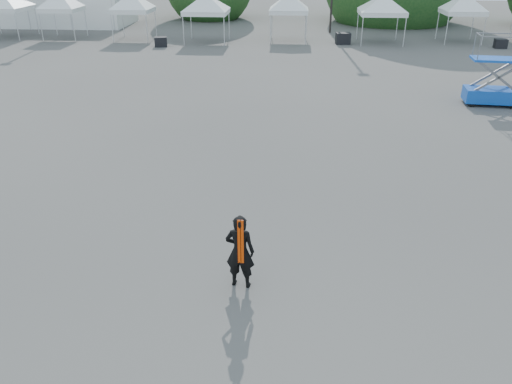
{
  "coord_description": "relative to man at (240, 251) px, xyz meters",
  "views": [
    {
      "loc": [
        -0.0,
        -10.24,
        6.34
      ],
      "look_at": [
        -0.72,
        -0.08,
        1.3
      ],
      "focal_mm": 35.0,
      "sensor_mm": 36.0,
      "label": 1
    }
  ],
  "objects": [
    {
      "name": "scissor_lift",
      "position": [
        9.76,
        13.83,
        0.69
      ],
      "size": [
        2.42,
        1.38,
        3.0
      ],
      "rotation": [
        0.0,
        0.0,
        -0.1
      ],
      "color": "#0D3AAE",
      "rests_on": "ground"
    },
    {
      "name": "marquee",
      "position": [
        -21.08,
        36.83,
        1.15
      ],
      "size": [
        15.0,
        6.25,
        4.23
      ],
      "color": "white",
      "rests_on": "ground"
    },
    {
      "name": "crate_mid",
      "position": [
        4.52,
        28.67,
        -0.43
      ],
      "size": [
        1.07,
        0.87,
        0.78
      ],
      "primitive_type": "cube",
      "rotation": [
        0.0,
        0.0,
        0.1
      ],
      "color": "black",
      "rests_on": "ground"
    },
    {
      "name": "ground",
      "position": [
        0.92,
        1.83,
        -0.82
      ],
      "size": [
        120.0,
        120.0,
        0.0
      ],
      "primitive_type": "plane",
      "color": "#474442",
      "rests_on": "ground"
    },
    {
      "name": "crate_west",
      "position": [
        -8.22,
        26.76,
        -0.49
      ],
      "size": [
        0.96,
        0.82,
        0.65
      ],
      "primitive_type": "cube",
      "rotation": [
        0.0,
        0.0,
        0.21
      ],
      "color": "black",
      "rests_on": "ground"
    },
    {
      "name": "man",
      "position": [
        0.0,
        0.0,
        0.0
      ],
      "size": [
        0.65,
        0.47,
        1.64
      ],
      "rotation": [
        0.0,
        0.0,
        3.0
      ],
      "color": "black",
      "rests_on": "ground"
    },
    {
      "name": "crate_east",
      "position": [
        15.17,
        27.8,
        -0.51
      ],
      "size": [
        0.82,
        0.65,
        0.61
      ],
      "primitive_type": "cube",
      "rotation": [
        0.0,
        0.0,
        -0.04
      ],
      "color": "black",
      "rests_on": "ground"
    }
  ]
}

